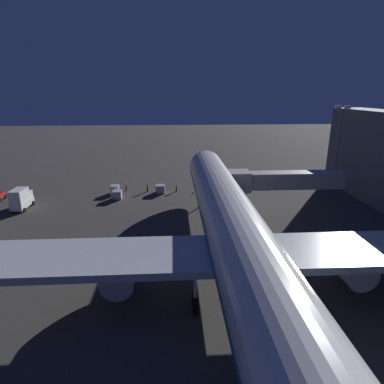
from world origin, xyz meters
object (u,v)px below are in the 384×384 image
at_px(apron_floodlight_mast, 338,143).
at_px(ops_van, 21,199).
at_px(ground_crew_near_nose_gear, 176,187).
at_px(ground_crew_by_belt_loader, 126,186).
at_px(jet_bridge, 276,180).
at_px(baggage_container_far_row, 160,189).
at_px(ground_crew_marshaller_fwd, 147,187).
at_px(airliner_at_gate, 240,243).
at_px(baggage_container_near_belt, 115,189).
at_px(baggage_container_mid_row, 117,195).
at_px(traffic_cone_nose_starboard, 193,192).
at_px(traffic_cone_nose_port, 215,192).

xyz_separation_m(apron_floodlight_mast, ops_van, (57.19, 6.52, -7.92)).
bearing_deg(ground_crew_near_nose_gear, ground_crew_by_belt_loader, -6.21).
relative_size(jet_bridge, ground_crew_near_nose_gear, 10.69).
relative_size(jet_bridge, apron_floodlight_mast, 1.08).
bearing_deg(baggage_container_far_row, jet_bridge, 144.03).
relative_size(ground_crew_near_nose_gear, ground_crew_marshaller_fwd, 0.95).
distance_m(airliner_at_gate, ground_crew_near_nose_gear, 35.57).
bearing_deg(apron_floodlight_mast, ground_crew_marshaller_fwd, -3.03).
bearing_deg(baggage_container_near_belt, baggage_container_mid_row, 106.51).
relative_size(apron_floodlight_mast, traffic_cone_nose_starboard, 30.20).
distance_m(apron_floodlight_mast, traffic_cone_nose_starboard, 29.27).
bearing_deg(jet_bridge, traffic_cone_nose_port, -58.12).
bearing_deg(traffic_cone_nose_port, baggage_container_mid_row, 6.81).
height_order(airliner_at_gate, baggage_container_far_row, airliner_at_gate).
bearing_deg(baggage_container_near_belt, ops_van, 28.29).
bearing_deg(ops_van, ground_crew_near_nose_gear, -162.46).
relative_size(airliner_at_gate, ground_crew_near_nose_gear, 40.74).
height_order(apron_floodlight_mast, baggage_container_near_belt, apron_floodlight_mast).
height_order(airliner_at_gate, baggage_container_mid_row, airliner_at_gate).
distance_m(apron_floodlight_mast, baggage_container_near_belt, 43.85).
bearing_deg(airliner_at_gate, traffic_cone_nose_starboard, -86.20).
relative_size(airliner_at_gate, baggage_container_near_belt, 38.76).
bearing_deg(baggage_container_far_row, traffic_cone_nose_port, 174.63).
bearing_deg(traffic_cone_nose_port, ground_crew_near_nose_gear, -12.85).
distance_m(jet_bridge, ground_crew_by_belt_loader, 30.03).
distance_m(jet_bridge, traffic_cone_nose_port, 15.67).
height_order(ground_crew_near_nose_gear, traffic_cone_nose_port, ground_crew_near_nose_gear).
xyz_separation_m(jet_bridge, baggage_container_near_belt, (27.35, -13.54, -5.08)).
distance_m(traffic_cone_nose_port, traffic_cone_nose_starboard, 4.40).
distance_m(airliner_at_gate, jet_bridge, 22.92).
xyz_separation_m(baggage_container_mid_row, baggage_container_far_row, (-7.84, -3.24, 0.01)).
relative_size(airliner_at_gate, traffic_cone_nose_port, 124.59).
height_order(ground_crew_near_nose_gear, ground_crew_marshaller_fwd, ground_crew_marshaller_fwd).
bearing_deg(traffic_cone_nose_starboard, ground_crew_near_nose_gear, -28.39).
height_order(apron_floodlight_mast, baggage_container_far_row, apron_floodlight_mast).
distance_m(ops_van, traffic_cone_nose_starboard, 30.25).
height_order(ground_crew_by_belt_loader, ground_crew_marshaller_fwd, ground_crew_by_belt_loader).
bearing_deg(baggage_container_near_belt, apron_floodlight_mast, 178.45).
bearing_deg(baggage_container_near_belt, jet_bridge, 153.67).
distance_m(apron_floodlight_mast, ground_crew_near_nose_gear, 32.19).
bearing_deg(ground_crew_near_nose_gear, jet_bridge, 137.29).
xyz_separation_m(airliner_at_gate, ground_crew_by_belt_loader, (15.48, -35.91, -4.76)).
relative_size(airliner_at_gate, apron_floodlight_mast, 4.13).
height_order(ground_crew_by_belt_loader, traffic_cone_nose_port, ground_crew_by_belt_loader).
xyz_separation_m(jet_bridge, baggage_container_far_row, (18.51, -13.44, -5.11)).
relative_size(apron_floodlight_mast, ground_crew_marshaller_fwd, 9.34).
bearing_deg(apron_floodlight_mast, traffic_cone_nose_port, -0.13).
bearing_deg(baggage_container_far_row, ground_crew_near_nose_gear, -167.15).
distance_m(ground_crew_marshaller_fwd, traffic_cone_nose_port, 13.52).
bearing_deg(traffic_cone_nose_port, ground_crew_marshaller_fwd, -8.04).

